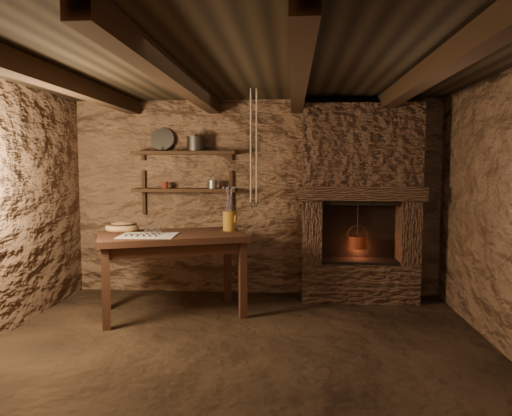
# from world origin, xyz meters

# --- Properties ---
(floor) EXTENTS (4.50, 4.50, 0.00)m
(floor) POSITION_xyz_m (0.00, 0.00, 0.00)
(floor) COLOR black
(floor) RESTS_ON ground
(back_wall) EXTENTS (4.50, 0.04, 2.40)m
(back_wall) POSITION_xyz_m (0.00, 2.00, 1.20)
(back_wall) COLOR #4A3122
(back_wall) RESTS_ON floor
(front_wall) EXTENTS (4.50, 0.04, 2.40)m
(front_wall) POSITION_xyz_m (0.00, -2.00, 1.20)
(front_wall) COLOR #4A3122
(front_wall) RESTS_ON floor
(ceiling) EXTENTS (4.50, 4.00, 0.04)m
(ceiling) POSITION_xyz_m (0.00, 0.00, 2.40)
(ceiling) COLOR black
(ceiling) RESTS_ON back_wall
(beam_far_left) EXTENTS (0.14, 3.95, 0.16)m
(beam_far_left) POSITION_xyz_m (-1.50, 0.00, 2.31)
(beam_far_left) COLOR black
(beam_far_left) RESTS_ON ceiling
(beam_mid_left) EXTENTS (0.14, 3.95, 0.16)m
(beam_mid_left) POSITION_xyz_m (-0.50, 0.00, 2.31)
(beam_mid_left) COLOR black
(beam_mid_left) RESTS_ON ceiling
(beam_mid_right) EXTENTS (0.14, 3.95, 0.16)m
(beam_mid_right) POSITION_xyz_m (0.50, 0.00, 2.31)
(beam_mid_right) COLOR black
(beam_mid_right) RESTS_ON ceiling
(beam_far_right) EXTENTS (0.14, 3.95, 0.16)m
(beam_far_right) POSITION_xyz_m (1.50, 0.00, 2.31)
(beam_far_right) COLOR black
(beam_far_right) RESTS_ON ceiling
(shelf_lower) EXTENTS (1.25, 0.30, 0.04)m
(shelf_lower) POSITION_xyz_m (-0.85, 1.84, 1.30)
(shelf_lower) COLOR black
(shelf_lower) RESTS_ON back_wall
(shelf_upper) EXTENTS (1.25, 0.30, 0.04)m
(shelf_upper) POSITION_xyz_m (-0.85, 1.84, 1.75)
(shelf_upper) COLOR black
(shelf_upper) RESTS_ON back_wall
(hearth) EXTENTS (1.43, 0.51, 2.30)m
(hearth) POSITION_xyz_m (1.25, 1.77, 1.23)
(hearth) COLOR #3D281E
(hearth) RESTS_ON floor
(work_table) EXTENTS (1.74, 1.35, 0.87)m
(work_table) POSITION_xyz_m (-0.82, 1.04, 0.47)
(work_table) COLOR black
(work_table) RESTS_ON floor
(linen_cloth) EXTENTS (0.59, 0.49, 0.01)m
(linen_cloth) POSITION_xyz_m (-1.03, 0.86, 0.88)
(linen_cloth) COLOR beige
(linen_cloth) RESTS_ON work_table
(pewter_cutlery_row) EXTENTS (0.48, 0.21, 0.01)m
(pewter_cutlery_row) POSITION_xyz_m (-1.03, 0.84, 0.89)
(pewter_cutlery_row) COLOR gray
(pewter_cutlery_row) RESTS_ON linen_cloth
(drinking_glasses) EXTENTS (0.18, 0.05, 0.07)m
(drinking_glasses) POSITION_xyz_m (-1.01, 0.97, 0.92)
(drinking_glasses) COLOR silver
(drinking_glasses) RESTS_ON linen_cloth
(stoneware_jug) EXTENTS (0.18, 0.18, 0.50)m
(stoneware_jug) POSITION_xyz_m (-0.24, 1.32, 1.09)
(stoneware_jug) COLOR #9C681E
(stoneware_jug) RESTS_ON work_table
(wooden_bowl) EXTENTS (0.47, 0.47, 0.13)m
(wooden_bowl) POSITION_xyz_m (-1.40, 1.15, 0.92)
(wooden_bowl) COLOR olive
(wooden_bowl) RESTS_ON work_table
(iron_stockpot) EXTENTS (0.23, 0.23, 0.16)m
(iron_stockpot) POSITION_xyz_m (-0.71, 1.84, 1.85)
(iron_stockpot) COLOR #282624
(iron_stockpot) RESTS_ON shelf_upper
(tin_pan) EXTENTS (0.30, 0.14, 0.29)m
(tin_pan) POSITION_xyz_m (-1.15, 1.94, 1.92)
(tin_pan) COLOR gray
(tin_pan) RESTS_ON shelf_upper
(small_kettle) EXTENTS (0.15, 0.11, 0.15)m
(small_kettle) POSITION_xyz_m (-0.51, 1.84, 1.37)
(small_kettle) COLOR gray
(small_kettle) RESTS_ON shelf_lower
(rusty_tin) EXTENTS (0.10, 0.10, 0.08)m
(rusty_tin) POSITION_xyz_m (-1.10, 1.84, 1.36)
(rusty_tin) COLOR #571A11
(rusty_tin) RESTS_ON shelf_lower
(red_pot) EXTENTS (0.27, 0.27, 0.54)m
(red_pot) POSITION_xyz_m (1.22, 1.72, 0.71)
(red_pot) COLOR maroon
(red_pot) RESTS_ON hearth
(hanging_ropes) EXTENTS (0.08, 0.08, 1.20)m
(hanging_ropes) POSITION_xyz_m (0.05, 1.05, 1.80)
(hanging_ropes) COLOR beige
(hanging_ropes) RESTS_ON ceiling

